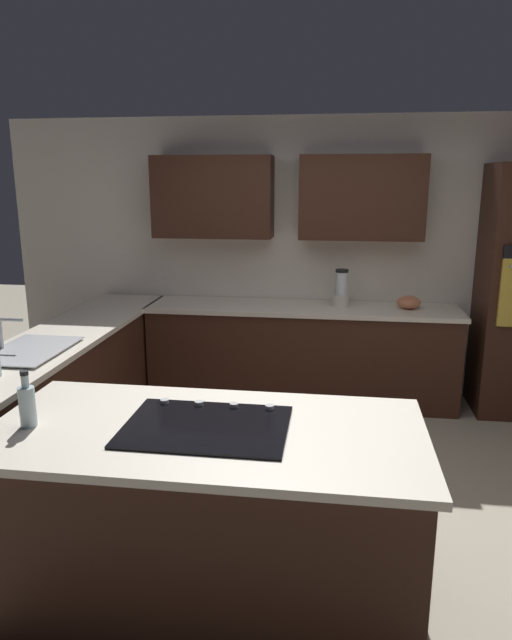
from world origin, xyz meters
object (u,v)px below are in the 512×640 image
object	(u,v)px
sink_unit	(28,349)
blender	(341,291)
oil_bottle	(27,405)
cooktop	(207,426)
mixing_bowl	(409,302)

from	to	relation	value
sink_unit	blender	world-z (taller)	blender
blender	oil_bottle	distance (m)	3.18
sink_unit	blender	distance (m)	2.71
cooktop	mixing_bowl	xyz separation A→B (m)	(-1.23, -2.73, 0.05)
oil_bottle	cooktop	bearing A→B (deg)	-172.89
cooktop	oil_bottle	world-z (taller)	oil_bottle
sink_unit	cooktop	xyz separation A→B (m)	(-1.45, 1.00, -0.01)
sink_unit	cooktop	size ratio (longest dim) A/B	0.92
cooktop	blender	xyz separation A→B (m)	(-0.63, -2.73, 0.14)
cooktop	mixing_bowl	distance (m)	2.99
blender	mixing_bowl	world-z (taller)	blender
cooktop	blender	size ratio (longest dim) A/B	2.22
blender	oil_bottle	bearing A→B (deg)	62.84
cooktop	oil_bottle	distance (m)	0.84
sink_unit	oil_bottle	world-z (taller)	oil_bottle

